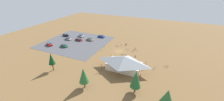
{
  "coord_description": "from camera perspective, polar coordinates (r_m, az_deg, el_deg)",
  "views": [
    {
      "loc": [
        -22.54,
        59.7,
        31.06
      ],
      "look_at": [
        2.5,
        2.86,
        1.2
      ],
      "focal_mm": 22.48,
      "sensor_mm": 36.0,
      "label": 1
    }
  ],
  "objects": [
    {
      "name": "car_tan_far_end",
      "position": [
        85.45,
        -9.05,
        4.55
      ],
      "size": [
        5.06,
        3.25,
        1.33
      ],
      "color": "tan",
      "rests_on": "parking_lot_asphalt"
    },
    {
      "name": "trash_bin",
      "position": [
        78.41,
        5.8,
        2.56
      ],
      "size": [
        0.6,
        0.6,
        0.9
      ],
      "primitive_type": "cylinder",
      "color": "brown",
      "rests_on": "ground"
    },
    {
      "name": "bicycle_teal_trailside",
      "position": [
        76.18,
        2.14,
        1.92
      ],
      "size": [
        1.77,
        0.48,
        0.88
      ],
      "color": "black",
      "rests_on": "ground"
    },
    {
      "name": "parking_lot_asphalt",
      "position": [
        84.58,
        -14.51,
        3.3
      ],
      "size": [
        35.48,
        33.41,
        0.05
      ],
      "primitive_type": "cube",
      "color": "#4C4C51",
      "rests_on": "ground"
    },
    {
      "name": "visitor_near_lot",
      "position": [
        65.72,
        9.48,
        -1.98
      ],
      "size": [
        0.36,
        0.39,
        1.79
      ],
      "color": "#2D3347",
      "rests_on": "ground"
    },
    {
      "name": "bicycle_silver_near_porch",
      "position": [
        61.88,
        21.22,
        -6.01
      ],
      "size": [
        1.64,
        0.49,
        0.81
      ],
      "color": "black",
      "rests_on": "ground"
    },
    {
      "name": "car_red_end_stall",
      "position": [
        84.71,
        -24.2,
        2.35
      ],
      "size": [
        4.81,
        3.27,
        1.36
      ],
      "color": "red",
      "rests_on": "parking_lot_asphalt"
    },
    {
      "name": "car_white_mid_lot",
      "position": [
        92.83,
        -12.53,
        5.99
      ],
      "size": [
        4.87,
        3.36,
        1.39
      ],
      "color": "white",
      "rests_on": "parking_lot_asphalt"
    },
    {
      "name": "bicycle_green_back_row",
      "position": [
        66.73,
        5.39,
        -1.8
      ],
      "size": [
        1.66,
        0.62,
        0.83
      ],
      "color": "black",
      "rests_on": "ground"
    },
    {
      "name": "lot_sign",
      "position": [
        72.25,
        -3.27,
        1.41
      ],
      "size": [
        0.56,
        0.08,
        2.2
      ],
      "color": "#99999E",
      "rests_on": "ground"
    },
    {
      "name": "bicycle_orange_yard_right",
      "position": [
        77.49,
        3.82,
        2.27
      ],
      "size": [
        0.55,
        1.7,
        0.75
      ],
      "color": "black",
      "rests_on": "ground"
    },
    {
      "name": "car_blue_front_row",
      "position": [
        89.61,
        -4.43,
        5.83
      ],
      "size": [
        4.81,
        2.29,
        1.4
      ],
      "color": "#1E42B2",
      "rests_on": "parking_lot_asphalt"
    },
    {
      "name": "pine_mideast",
      "position": [
        58.25,
        -23.46,
        -3.16
      ],
      "size": [
        2.52,
        2.52,
        7.37
      ],
      "color": "brown",
      "rests_on": "ground"
    },
    {
      "name": "bicycle_white_yard_left",
      "position": [
        72.46,
        6.28,
        0.46
      ],
      "size": [
        1.6,
        0.8,
        0.81
      ],
      "color": "black",
      "rests_on": "ground"
    },
    {
      "name": "bicycle_purple_lone_west",
      "position": [
        70.99,
        8.39,
        -0.24
      ],
      "size": [
        0.54,
        1.63,
        0.82
      ],
      "color": "black",
      "rests_on": "ground"
    },
    {
      "name": "bicycle_black_edge_south",
      "position": [
        74.22,
        9.44,
        0.89
      ],
      "size": [
        0.48,
        1.73,
        0.81
      ],
      "color": "black",
      "rests_on": "ground"
    },
    {
      "name": "car_maroon_near_entry",
      "position": [
        86.41,
        -13.4,
        4.41
      ],
      "size": [
        4.73,
        2.57,
        1.38
      ],
      "color": "maroon",
      "rests_on": "parking_lot_asphalt"
    },
    {
      "name": "car_green_back_corner",
      "position": [
        79.93,
        -18.98,
        1.93
      ],
      "size": [
        4.63,
        2.65,
        1.43
      ],
      "color": "#1E6B3D",
      "rests_on": "parking_lot_asphalt"
    },
    {
      "name": "car_black_second_row",
      "position": [
        96.4,
        -18.36,
        6.03
      ],
      "size": [
        4.83,
        3.25,
        1.43
      ],
      "color": "black",
      "rests_on": "parking_lot_asphalt"
    },
    {
      "name": "bicycle_yellow_yard_center",
      "position": [
        67.45,
        4.02,
        -1.46
      ],
      "size": [
        0.48,
        1.62,
        0.86
      ],
      "color": "black",
      "rests_on": "ground"
    },
    {
      "name": "pine_far_east",
      "position": [
        40.83,
        21.59,
        -17.2
      ],
      "size": [
        3.72,
        3.72,
        6.77
      ],
      "color": "brown",
      "rests_on": "ground"
    },
    {
      "name": "bicycle_red_front_row",
      "position": [
        72.08,
        9.33,
        0.13
      ],
      "size": [
        1.77,
        0.58,
        0.85
      ],
      "color": "black",
      "rests_on": "ground"
    },
    {
      "name": "ground",
      "position": [
        70.97,
        2.78,
        -0.31
      ],
      "size": [
        160.0,
        160.0,
        0.0
      ],
      "primitive_type": "plane",
      "color": "brown",
      "rests_on": "ground"
    },
    {
      "name": "bicycle_blue_yard_front",
      "position": [
        65.34,
        4.16,
        -2.42
      ],
      "size": [
        0.48,
        1.7,
        0.79
      ],
      "color": "black",
      "rests_on": "ground"
    },
    {
      "name": "bicycle_purple_edge_north",
      "position": [
        58.87,
        16.88,
        -6.98
      ],
      "size": [
        0.79,
        1.61,
        0.86
      ],
      "color": "black",
      "rests_on": "ground"
    },
    {
      "name": "visitor_by_pavilion",
      "position": [
        63.96,
        -0.2,
        -2.38
      ],
      "size": [
        0.36,
        0.39,
        1.85
      ],
      "color": "#2D3347",
      "rests_on": "ground"
    },
    {
      "name": "pine_west",
      "position": [
        43.95,
        9.68,
        -11.41
      ],
      "size": [
        3.34,
        3.34,
        7.69
      ],
      "color": "brown",
      "rests_on": "ground"
    },
    {
      "name": "pine_midwest",
      "position": [
        46.03,
        -11.46,
        -9.86
      ],
      "size": [
        3.25,
        3.25,
        7.31
      ],
      "color": "brown",
      "rests_on": "ground"
    },
    {
      "name": "bike_pavilion",
      "position": [
        55.01,
        4.92,
        -4.75
      ],
      "size": [
        15.73,
        9.32,
        5.87
      ],
      "color": "beige",
      "rests_on": "ground"
    },
    {
      "name": "car_silver_aisle_side",
      "position": [
        89.61,
        -17.39,
        4.7
      ],
      "size": [
        4.99,
        2.62,
        1.39
      ],
      "color": "#BCBCC1",
      "rests_on": "parking_lot_asphalt"
    }
  ]
}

